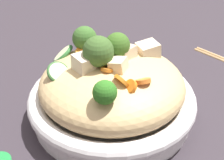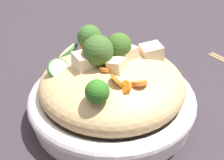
# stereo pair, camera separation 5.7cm
# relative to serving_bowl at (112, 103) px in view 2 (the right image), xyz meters

# --- Properties ---
(ground_plane) EXTENTS (3.00, 3.00, 0.00)m
(ground_plane) POSITION_rel_serving_bowl_xyz_m (0.00, 0.00, -0.03)
(ground_plane) COLOR #2F282F
(serving_bowl) EXTENTS (0.30, 0.30, 0.05)m
(serving_bowl) POSITION_rel_serving_bowl_xyz_m (0.00, 0.00, 0.00)
(serving_bowl) COLOR white
(serving_bowl) RESTS_ON ground_plane
(noodle_heap) EXTENTS (0.25, 0.25, 0.09)m
(noodle_heap) POSITION_rel_serving_bowl_xyz_m (-0.00, -0.00, 0.04)
(noodle_heap) COLOR tan
(noodle_heap) RESTS_ON serving_bowl
(broccoli_florets) EXTENTS (0.21, 0.12, 0.07)m
(broccoli_florets) POSITION_rel_serving_bowl_xyz_m (-0.01, -0.02, 0.10)
(broccoli_florets) COLOR #A5BE7C
(broccoli_florets) RESTS_ON serving_bowl
(carrot_coins) EXTENTS (0.13, 0.13, 0.03)m
(carrot_coins) POSITION_rel_serving_bowl_xyz_m (0.03, 0.01, 0.08)
(carrot_coins) COLOR orange
(carrot_coins) RESTS_ON serving_bowl
(zucchini_slices) EXTENTS (0.13, 0.05, 0.04)m
(zucchini_slices) POSITION_rel_serving_bowl_xyz_m (-0.03, -0.09, 0.07)
(zucchini_slices) COLOR beige
(zucchini_slices) RESTS_ON serving_bowl
(chicken_chunks) EXTENTS (0.11, 0.15, 0.04)m
(chicken_chunks) POSITION_rel_serving_bowl_xyz_m (-0.02, 0.01, 0.08)
(chicken_chunks) COLOR beige
(chicken_chunks) RESTS_ON serving_bowl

